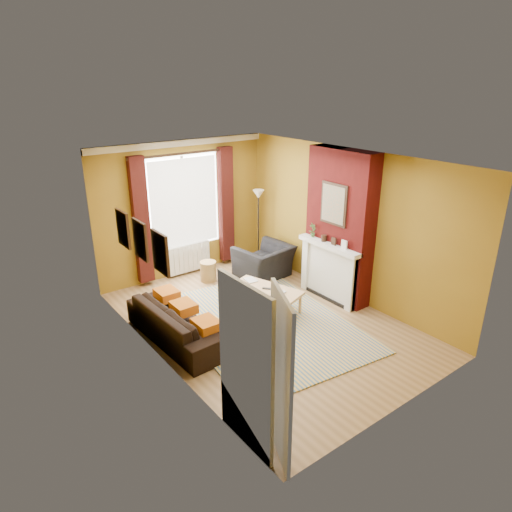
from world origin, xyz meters
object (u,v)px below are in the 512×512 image
object	(u,v)px
sofa	(179,322)
floor_lamp	(258,206)
coffee_table	(265,291)
wicker_stool	(208,271)
armchair	(264,262)

from	to	relation	value
sofa	floor_lamp	world-z (taller)	floor_lamp
coffee_table	wicker_stool	xyz separation A→B (m)	(-0.13, 1.73, -0.17)
wicker_stool	floor_lamp	bearing A→B (deg)	6.32
sofa	coffee_table	xyz separation A→B (m)	(1.68, -0.07, 0.08)
armchair	sofa	bearing A→B (deg)	15.71
coffee_table	sofa	bearing A→B (deg)	159.12
coffee_table	wicker_stool	world-z (taller)	coffee_table
coffee_table	floor_lamp	size ratio (longest dim) A/B	0.84
armchair	floor_lamp	xyz separation A→B (m)	(0.39, 0.71, 0.98)
sofa	coffee_table	distance (m)	1.69
sofa	armchair	xyz separation A→B (m)	(2.58, 1.10, 0.04)
armchair	wicker_stool	distance (m)	1.17
sofa	wicker_stool	world-z (taller)	sofa
coffee_table	floor_lamp	world-z (taller)	floor_lamp
wicker_stool	floor_lamp	world-z (taller)	floor_lamp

